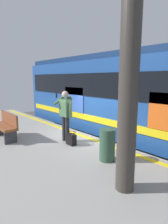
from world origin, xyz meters
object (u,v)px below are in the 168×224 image
at_px(station_column, 129,86).
at_px(bench, 6,125).
at_px(passenger, 66,112).
at_px(trash_bin, 107,145).
at_px(handbag, 71,139).
at_px(train_carriage, 135,95).

xyz_separation_m(station_column, bench, (4.53, 0.66, -1.45)).
height_order(passenger, trash_bin, passenger).
bearing_deg(handbag, station_column, 165.18).
distance_m(station_column, trash_bin, 1.99).
distance_m(train_carriage, station_column, 4.46).
relative_size(passenger, station_column, 0.43).
bearing_deg(trash_bin, station_column, 147.23).
bearing_deg(train_carriage, bench, 63.74).
bearing_deg(bench, train_carriage, -116.26).
height_order(train_carriage, trash_bin, train_carriage).
distance_m(passenger, station_column, 3.19).
xyz_separation_m(passenger, trash_bin, (-1.88, 0.07, -0.58)).
distance_m(passenger, trash_bin, 1.97).
bearing_deg(station_column, handbag, -14.82).
bearing_deg(handbag, bench, 34.38).
height_order(bench, trash_bin, bench).
relative_size(handbag, bench, 0.29).
bearing_deg(train_carriage, handbag, 85.82).
distance_m(handbag, bench, 2.39).
xyz_separation_m(train_carriage, handbag, (0.22, 3.08, -1.22)).
bearing_deg(passenger, station_column, 165.70).
height_order(train_carriage, bench, train_carriage).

